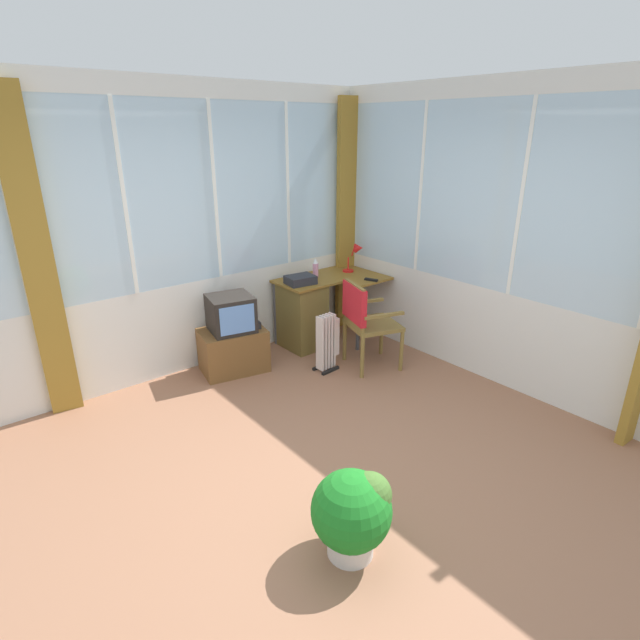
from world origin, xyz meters
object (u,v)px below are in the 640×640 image
desk (305,312)px  desk_lamp (356,253)px  tv_on_stand (233,338)px  potted_plant (354,511)px  space_heater (328,342)px  tv_remote (371,280)px  wooden_armchair (363,315)px  spray_bottle (316,268)px  paper_tray (300,280)px

desk → desk_lamp: (0.72, -0.06, 0.57)m
tv_on_stand → potted_plant: (-0.68, -2.51, -0.05)m
space_heater → potted_plant: 2.39m
space_heater → tv_remote: bearing=13.1°
desk → tv_remote: tv_remote is taller
wooden_armchair → potted_plant: size_ratio=1.68×
spray_bottle → potted_plant: size_ratio=0.40×
desk → wooden_armchair: (0.10, -0.82, 0.18)m
desk_lamp → wooden_armchair: bearing=-129.1°
spray_bottle → space_heater: 0.97m
potted_plant → tv_remote: bearing=43.4°
tv_remote → spray_bottle: (-0.38, 0.50, 0.09)m
desk_lamp → tv_remote: desk_lamp is taller
desk_lamp → potted_plant: bearing=-133.4°
tv_on_stand → potted_plant: tv_on_stand is taller
desk_lamp → paper_tray: 0.83m
wooden_armchair → potted_plant: bearing=-135.2°
desk_lamp → paper_tray: (-0.81, 0.02, -0.17)m
tv_remote → potted_plant: bearing=-158.3°
spray_bottle → tv_on_stand: size_ratio=0.27×
wooden_armchair → potted_plant: 2.46m
tv_remote → wooden_armchair: 0.63m
paper_tray → space_heater: paper_tray is taller
desk_lamp → tv_remote: 0.46m
spray_bottle → potted_plant: spray_bottle is taller
paper_tray → desk: bearing=26.2°
spray_bottle → paper_tray: 0.31m
desk_lamp → tv_on_stand: (-1.67, 0.03, -0.62)m
desk → paper_tray: bearing=-153.8°
tv_remote → spray_bottle: size_ratio=0.69×
wooden_armchair → desk_lamp: bearing=50.9°
paper_tray → tv_on_stand: bearing=179.0°
potted_plant → space_heater: bearing=53.1°
wooden_armchair → potted_plant: (-1.74, -1.73, -0.28)m
desk_lamp → spray_bottle: 0.54m
paper_tray → wooden_armchair: (0.20, -0.77, -0.22)m
spray_bottle → wooden_armchair: spray_bottle is taller
tv_remote → tv_on_stand: 1.64m
desk_lamp → tv_remote: (-0.13, -0.39, -0.21)m
tv_on_stand → potted_plant: bearing=-105.2°
paper_tray → space_heater: 0.78m
spray_bottle → space_heater: (-0.40, -0.68, -0.56)m
tv_remote → space_heater: size_ratio=0.25×
wooden_armchair → space_heater: size_ratio=1.52×
desk → desk_lamp: size_ratio=3.40×
spray_bottle → space_heater: size_ratio=0.36×
desk → wooden_armchair: 0.84m
desk → space_heater: 0.67m
paper_tray → desk_lamp: bearing=-1.1°
desk → desk_lamp: desk_lamp is taller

